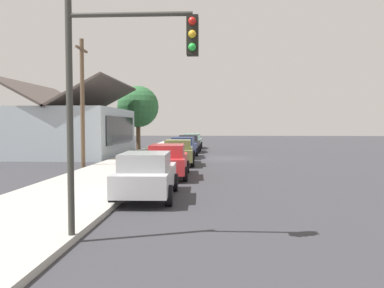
{
  "coord_description": "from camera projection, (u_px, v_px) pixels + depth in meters",
  "views": [
    {
      "loc": [
        -29.05,
        0.58,
        2.52
      ],
      "look_at": [
        -0.02,
        2.14,
        1.08
      ],
      "focal_mm": 36.34,
      "sensor_mm": 36.0,
      "label": 1
    }
  ],
  "objects": [
    {
      "name": "sidewalk_curb",
      "position": [
        146.0,
        157.0,
        29.36
      ],
      "size": [
        60.0,
        4.2,
        0.16
      ],
      "primitive_type": "cube",
      "color": "#B2AFA8",
      "rests_on": "ground"
    },
    {
      "name": "car_charcoal",
      "position": [
        189.0,
        143.0,
        35.63
      ],
      "size": [
        4.58,
        2.1,
        1.59
      ],
      "rotation": [
        0.0,
        0.0,
        -0.02
      ],
      "color": "#2D3035",
      "rests_on": "ground"
    },
    {
      "name": "traffic_light_main",
      "position": [
        119.0,
        78.0,
        8.1
      ],
      "size": [
        0.37,
        2.79,
        5.2
      ],
      "color": "#383833",
      "rests_on": "ground"
    },
    {
      "name": "shade_tree",
      "position": [
        138.0,
        107.0,
        39.56
      ],
      "size": [
        4.21,
        4.21,
        6.48
      ],
      "color": "brown",
      "rests_on": "ground"
    },
    {
      "name": "car_cherry",
      "position": [
        168.0,
        160.0,
        18.63
      ],
      "size": [
        4.82,
        2.11,
        1.59
      ],
      "rotation": [
        0.0,
        0.0,
        0.04
      ],
      "color": "red",
      "rests_on": "ground"
    },
    {
      "name": "car_silver",
      "position": [
        147.0,
        175.0,
        13.28
      ],
      "size": [
        4.48,
        2.05,
        1.59
      ],
      "rotation": [
        0.0,
        0.0,
        0.03
      ],
      "color": "silver",
      "rests_on": "ground"
    },
    {
      "name": "storefront_building",
      "position": [
        74.0,
        130.0,
        31.83
      ],
      "size": [
        11.76,
        8.11,
        6.02
      ],
      "color": "#ADBCC6",
      "rests_on": "ground"
    },
    {
      "name": "car_navy",
      "position": [
        184.0,
        147.0,
        29.67
      ],
      "size": [
        4.58,
        2.08,
        1.59
      ],
      "rotation": [
        0.0,
        0.0,
        -0.04
      ],
      "color": "navy",
      "rests_on": "ground"
    },
    {
      "name": "ground_plane",
      "position": [
        220.0,
        158.0,
        29.07
      ],
      "size": [
        120.0,
        120.0,
        0.0
      ],
      "primitive_type": "plane",
      "color": "#38383D"
    },
    {
      "name": "car_seafoam",
      "position": [
        193.0,
        141.0,
        41.45
      ],
      "size": [
        4.72,
        2.02,
        1.59
      ],
      "rotation": [
        0.0,
        0.0,
        0.0
      ],
      "color": "#9ED1BC",
      "rests_on": "ground"
    },
    {
      "name": "utility_pole_wooden",
      "position": [
        82.0,
        101.0,
        22.67
      ],
      "size": [
        1.8,
        0.24,
        7.5
      ],
      "color": "brown",
      "rests_on": "ground"
    },
    {
      "name": "car_olive",
      "position": [
        178.0,
        152.0,
        24.37
      ],
      "size": [
        4.77,
        2.2,
        1.59
      ],
      "rotation": [
        0.0,
        0.0,
        0.06
      ],
      "color": "olive",
      "rests_on": "ground"
    },
    {
      "name": "fire_hydrant_red",
      "position": [
        174.0,
        146.0,
        36.51
      ],
      "size": [
        0.22,
        0.22,
        0.71
      ],
      "color": "red",
      "rests_on": "sidewalk_curb"
    }
  ]
}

